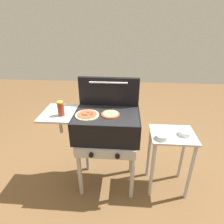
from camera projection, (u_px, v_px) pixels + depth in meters
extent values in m
plane|color=brown|center=(108.00, 181.00, 2.22)|extent=(8.00, 8.00, 0.00)
cube|color=black|center=(107.00, 124.00, 1.88)|extent=(0.64, 0.48, 0.24)
cube|color=black|center=(107.00, 114.00, 1.83)|extent=(0.61, 0.46, 0.01)
cube|color=#A8A8A8|center=(59.00, 113.00, 1.86)|extent=(0.32, 0.41, 0.02)
cube|color=#A8A8A8|center=(60.00, 123.00, 1.91)|extent=(0.02, 0.02, 0.24)
cube|color=#A8A8A8|center=(105.00, 154.00, 1.73)|extent=(0.58, 0.02, 0.10)
cylinder|color=black|center=(91.00, 155.00, 1.71)|extent=(0.04, 0.02, 0.04)
cylinder|color=black|center=(117.00, 156.00, 1.70)|extent=(0.04, 0.02, 0.04)
cylinder|color=#A8A8A8|center=(80.00, 171.00, 1.92)|extent=(0.04, 0.04, 0.66)
cylinder|color=#A8A8A8|center=(132.00, 174.00, 1.89)|extent=(0.04, 0.04, 0.66)
cylinder|color=#A8A8A8|center=(87.00, 148.00, 2.26)|extent=(0.04, 0.04, 0.66)
cylinder|color=#A8A8A8|center=(132.00, 150.00, 2.23)|extent=(0.04, 0.04, 0.66)
cube|color=black|center=(109.00, 92.00, 1.95)|extent=(0.63, 0.07, 0.30)
cylinder|color=#B7B7BC|center=(108.00, 83.00, 1.86)|extent=(0.38, 0.02, 0.02)
cylinder|color=#C64723|center=(111.00, 114.00, 1.80)|extent=(0.18, 0.18, 0.01)
cylinder|color=#EDD17A|center=(111.00, 114.00, 1.79)|extent=(0.15, 0.15, 0.01)
sphere|color=#F2C566|center=(109.00, 112.00, 1.81)|extent=(0.03, 0.03, 0.03)
sphere|color=#D2E27D|center=(110.00, 112.00, 1.81)|extent=(0.02, 0.02, 0.02)
sphere|color=#E3B56E|center=(112.00, 113.00, 1.78)|extent=(0.02, 0.02, 0.02)
sphere|color=tan|center=(112.00, 113.00, 1.78)|extent=(0.02, 0.02, 0.02)
cylinder|color=beige|center=(87.00, 115.00, 1.78)|extent=(0.23, 0.23, 0.01)
cylinder|color=#D14C2D|center=(87.00, 114.00, 1.78)|extent=(0.19, 0.19, 0.01)
sphere|color=red|center=(92.00, 113.00, 1.79)|extent=(0.02, 0.02, 0.02)
sphere|color=#B24924|center=(91.00, 114.00, 1.76)|extent=(0.02, 0.02, 0.02)
sphere|color=#A04433|center=(83.00, 114.00, 1.78)|extent=(0.02, 0.02, 0.02)
sphere|color=#D1512F|center=(83.00, 115.00, 1.76)|extent=(0.02, 0.02, 0.02)
sphere|color=#9E4E2E|center=(86.00, 115.00, 1.75)|extent=(0.02, 0.02, 0.02)
sphere|color=#C14034|center=(88.00, 113.00, 1.80)|extent=(0.02, 0.02, 0.02)
cylinder|color=maroon|center=(61.00, 109.00, 1.76)|extent=(0.06, 0.06, 0.13)
cylinder|color=gold|center=(60.00, 102.00, 1.73)|extent=(0.06, 0.06, 0.01)
cube|color=#B2B2B7|center=(173.00, 135.00, 1.87)|extent=(0.44, 0.36, 0.02)
cylinder|color=#B2B2B7|center=(152.00, 171.00, 1.91)|extent=(0.04, 0.04, 0.68)
cylinder|color=#B2B2B7|center=(190.00, 173.00, 1.88)|extent=(0.04, 0.04, 0.68)
cylinder|color=#B2B2B7|center=(149.00, 152.00, 2.17)|extent=(0.04, 0.04, 0.68)
cylinder|color=#B2B2B7|center=(183.00, 154.00, 2.15)|extent=(0.04, 0.04, 0.68)
cylinder|color=silver|center=(185.00, 133.00, 1.84)|extent=(0.12, 0.12, 0.04)
cylinder|color=maroon|center=(185.00, 134.00, 1.84)|extent=(0.10, 0.10, 0.02)
cylinder|color=silver|center=(162.00, 137.00, 1.78)|extent=(0.12, 0.12, 0.04)
cylinder|color=beige|center=(162.00, 137.00, 1.78)|extent=(0.09, 0.09, 0.02)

